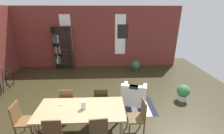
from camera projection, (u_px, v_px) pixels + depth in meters
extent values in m
plane|color=#2E2A16|center=(85.00, 120.00, 4.38)|extent=(11.41, 11.41, 0.00)
cube|color=brown|center=(94.00, 38.00, 7.97)|extent=(8.98, 0.12, 3.17)
cube|color=white|center=(66.00, 35.00, 7.80)|extent=(0.55, 0.02, 2.06)
cube|color=white|center=(120.00, 35.00, 7.91)|extent=(0.55, 0.02, 2.06)
cube|color=#A3835B|center=(80.00, 109.00, 3.61)|extent=(2.09, 0.97, 0.04)
cylinder|color=#A3835B|center=(121.00, 133.00, 3.43)|extent=(0.07, 0.07, 0.73)
cylinder|color=#A3835B|center=(48.00, 113.00, 4.07)|extent=(0.07, 0.07, 0.73)
cylinder|color=#A3835B|center=(118.00, 112.00, 4.14)|extent=(0.07, 0.07, 0.73)
cylinder|color=silver|center=(84.00, 105.00, 3.57)|extent=(0.11, 0.11, 0.21)
cylinder|color=silver|center=(61.00, 105.00, 3.72)|extent=(0.04, 0.04, 0.03)
cube|color=brown|center=(136.00, 118.00, 3.77)|extent=(0.41, 0.41, 0.04)
cube|color=brown|center=(144.00, 109.00, 3.69)|extent=(0.04, 0.38, 0.50)
cylinder|color=brown|center=(127.00, 121.00, 4.01)|extent=(0.04, 0.04, 0.43)
cylinder|color=brown|center=(129.00, 131.00, 3.68)|extent=(0.04, 0.04, 0.43)
cylinder|color=brown|center=(140.00, 120.00, 4.03)|extent=(0.04, 0.04, 0.43)
cylinder|color=brown|center=(144.00, 131.00, 3.70)|extent=(0.04, 0.04, 0.43)
cube|color=brown|center=(69.00, 102.00, 4.43)|extent=(0.41, 0.41, 0.04)
cube|color=brown|center=(67.00, 98.00, 4.17)|extent=(0.38, 0.04, 0.50)
cylinder|color=brown|center=(77.00, 105.00, 4.68)|extent=(0.04, 0.04, 0.43)
cylinder|color=brown|center=(66.00, 105.00, 4.68)|extent=(0.04, 0.04, 0.43)
cylinder|color=brown|center=(75.00, 112.00, 4.35)|extent=(0.04, 0.04, 0.43)
cylinder|color=brown|center=(62.00, 113.00, 4.34)|extent=(0.04, 0.04, 0.43)
cube|color=brown|center=(26.00, 121.00, 3.66)|extent=(0.41, 0.41, 0.04)
cube|color=brown|center=(15.00, 113.00, 3.56)|extent=(0.04, 0.38, 0.50)
cylinder|color=brown|center=(32.00, 134.00, 3.59)|extent=(0.04, 0.04, 0.43)
cylinder|color=brown|center=(38.00, 123.00, 3.93)|extent=(0.04, 0.04, 0.43)
cylinder|color=brown|center=(23.00, 124.00, 3.90)|extent=(0.04, 0.04, 0.43)
cube|color=#483825|center=(99.00, 129.00, 3.09)|extent=(0.38, 0.06, 0.50)
cube|color=#2F2513|center=(101.00, 101.00, 4.47)|extent=(0.40, 0.40, 0.04)
cube|color=#2F2513|center=(101.00, 97.00, 4.21)|extent=(0.38, 0.03, 0.50)
cylinder|color=#2F2513|center=(107.00, 104.00, 4.73)|extent=(0.04, 0.04, 0.43)
cylinder|color=#2F2513|center=(96.00, 104.00, 4.71)|extent=(0.04, 0.04, 0.43)
cylinder|color=#2F2513|center=(108.00, 111.00, 4.39)|extent=(0.04, 0.04, 0.43)
cylinder|color=#2F2513|center=(95.00, 112.00, 4.38)|extent=(0.04, 0.04, 0.43)
cube|color=#4C361E|center=(53.00, 131.00, 3.05)|extent=(0.38, 0.04, 0.50)
cube|color=#2D2319|center=(54.00, 48.00, 7.83)|extent=(0.04, 0.28, 2.22)
cube|color=#2D2319|center=(72.00, 48.00, 7.86)|extent=(0.04, 0.28, 2.22)
cube|color=#2D2319|center=(64.00, 48.00, 7.97)|extent=(0.94, 0.01, 2.22)
cube|color=#2D2319|center=(65.00, 63.00, 8.14)|extent=(0.90, 0.28, 0.04)
cube|color=#284C8C|center=(56.00, 59.00, 8.04)|extent=(0.03, 0.18, 0.44)
cube|color=white|center=(58.00, 61.00, 8.07)|extent=(0.04, 0.20, 0.25)
cube|color=white|center=(58.00, 59.00, 8.04)|extent=(0.03, 0.16, 0.45)
cube|color=#4C4C51|center=(59.00, 59.00, 8.05)|extent=(0.04, 0.15, 0.42)
cube|color=#4C4C51|center=(60.00, 59.00, 8.05)|extent=(0.05, 0.19, 0.40)
cube|color=#2D2319|center=(64.00, 53.00, 7.94)|extent=(0.90, 0.28, 0.04)
cube|color=#B22D28|center=(55.00, 50.00, 7.87)|extent=(0.04, 0.21, 0.30)
cube|color=#33724C|center=(56.00, 50.00, 7.86)|extent=(0.04, 0.21, 0.35)
cube|color=gold|center=(57.00, 50.00, 7.86)|extent=(0.03, 0.16, 0.34)
cube|color=#4C4C51|center=(58.00, 50.00, 7.86)|extent=(0.04, 0.20, 0.37)
cube|color=#284C8C|center=(59.00, 50.00, 7.88)|extent=(0.04, 0.15, 0.28)
cube|color=orange|center=(60.00, 50.00, 7.86)|extent=(0.03, 0.20, 0.38)
cube|color=#8C4C8C|center=(60.00, 49.00, 7.85)|extent=(0.03, 0.16, 0.45)
cube|color=#2D2319|center=(62.00, 43.00, 7.75)|extent=(0.90, 0.28, 0.04)
cube|color=#8C4C8C|center=(53.00, 38.00, 7.64)|extent=(0.03, 0.22, 0.45)
cube|color=#33724C|center=(55.00, 40.00, 7.67)|extent=(0.04, 0.19, 0.28)
cube|color=#33724C|center=(55.00, 38.00, 7.65)|extent=(0.04, 0.17, 0.43)
cube|color=#4C4C51|center=(56.00, 39.00, 7.67)|extent=(0.03, 0.22, 0.34)
cube|color=#284C8C|center=(57.00, 39.00, 7.66)|extent=(0.03, 0.22, 0.40)
cube|color=white|center=(58.00, 39.00, 7.66)|extent=(0.04, 0.17, 0.39)
cube|color=#8C4C8C|center=(59.00, 39.00, 7.66)|extent=(0.03, 0.16, 0.41)
cube|color=#2D2319|center=(60.00, 27.00, 7.46)|extent=(0.90, 0.28, 0.04)
cube|color=white|center=(134.00, 96.00, 5.22)|extent=(1.00, 1.00, 0.40)
cube|color=white|center=(134.00, 91.00, 4.80)|extent=(0.81, 0.38, 0.35)
cube|color=white|center=(145.00, 90.00, 5.04)|extent=(0.32, 0.72, 0.15)
cube|color=white|center=(125.00, 88.00, 5.20)|extent=(0.32, 0.72, 0.15)
cube|color=#19382D|center=(134.00, 87.00, 4.75)|extent=(0.32, 0.24, 0.08)
torus|color=black|center=(10.00, 79.00, 6.23)|extent=(0.10, 0.65, 0.65)
cylinder|color=black|center=(3.00, 82.00, 5.72)|extent=(0.06, 0.32, 0.88)
cylinder|color=black|center=(6.00, 69.00, 5.95)|extent=(0.44, 0.06, 0.02)
cylinder|color=#333338|center=(135.00, 69.00, 7.88)|extent=(0.25, 0.25, 0.14)
sphere|color=#2D6B33|center=(136.00, 65.00, 7.79)|extent=(0.44, 0.44, 0.44)
cylinder|color=silver|center=(182.00, 98.00, 5.30)|extent=(0.30, 0.30, 0.19)
sphere|color=#387F42|center=(183.00, 91.00, 5.21)|extent=(0.43, 0.43, 0.43)
cube|color=#1E1E33|center=(116.00, 106.00, 4.97)|extent=(0.19, 1.09, 0.01)
cube|color=silver|center=(122.00, 106.00, 4.98)|extent=(0.19, 1.09, 0.01)
cube|color=#1E1E33|center=(128.00, 106.00, 4.98)|extent=(0.19, 1.09, 0.01)
cube|color=silver|center=(134.00, 106.00, 4.99)|extent=(0.19, 1.09, 0.01)
cube|color=#1E1E33|center=(139.00, 106.00, 5.00)|extent=(0.19, 1.09, 0.01)
cube|color=silver|center=(145.00, 106.00, 5.01)|extent=(0.19, 1.09, 0.01)
cube|color=#1E1E33|center=(151.00, 106.00, 5.02)|extent=(0.19, 1.09, 0.01)
cube|color=black|center=(123.00, 32.00, 7.85)|extent=(0.56, 0.03, 0.72)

